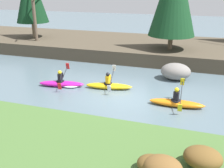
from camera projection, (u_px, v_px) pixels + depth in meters
The scene contains 11 objects.
ground_plane at pixel (125, 98), 14.15m from camera, with size 90.00×90.00×0.00m, color slate.
riverbank_near at pixel (77, 158), 8.70m from camera, with size 44.00×5.03×0.59m.
riverbank_far at pixel (156, 49), 22.92m from camera, with size 44.00×8.60×1.04m.
bare_tree_upstream at pixel (35, 16), 22.97m from camera, with size 2.61×2.57×4.64m.
shrub_clump_nearest at pixel (152, 164), 7.56m from camera, with size 0.90×0.75×0.49m.
shrub_clump_second at pixel (162, 167), 7.34m from camera, with size 1.12×0.94×0.61m.
shrub_clump_third at pixel (203, 157), 7.76m from camera, with size 1.14×0.95×0.62m.
kayaker_lead at pixel (177, 102), 13.05m from camera, with size 2.78×2.07×1.20m.
kayaker_middle at pixel (109, 85), 15.31m from camera, with size 2.79×2.06×1.20m.
kayaker_trailing at pixel (63, 83), 15.66m from camera, with size 2.79×2.06×1.20m.
boulder_midstream at pixel (176, 71), 16.76m from camera, with size 1.89×1.48×1.07m.
Camera 1 is at (3.39, -12.57, 5.65)m, focal length 42.00 mm.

